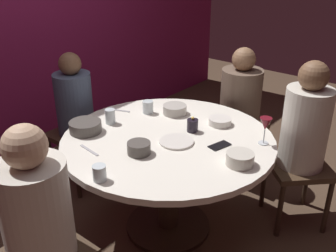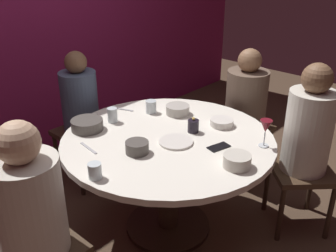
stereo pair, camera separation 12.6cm
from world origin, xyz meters
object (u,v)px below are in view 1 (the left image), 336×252
object	(u,v)px
bowl_serving_large	(220,121)
bowl_sauce_side	(139,148)
seated_diner_right	(240,99)
wine_glass	(265,125)
cup_by_left_diner	(99,173)
bowl_small_white	(240,159)
bowl_rice_portion	(85,127)
dinner_plate	(176,142)
cup_by_right_diner	(110,116)
bowl_salad_center	(175,109)
seated_diner_back	(75,106)
seated_diner_front_right	(305,129)
dining_table	(168,156)
cup_near_candle	(148,107)
candle_holder	(192,125)
cell_phone	(220,146)
seated_diner_left	(36,211)

from	to	relation	value
bowl_serving_large	bowl_sauce_side	size ratio (longest dim) A/B	1.12
seated_diner_right	wine_glass	world-z (taller)	seated_diner_right
cup_by_left_diner	bowl_serving_large	bearing A→B (deg)	-6.72
bowl_small_white	bowl_sauce_side	world-z (taller)	bowl_small_white
wine_glass	bowl_rice_portion	size ratio (longest dim) A/B	0.82
bowl_rice_portion	seated_diner_right	bearing A→B (deg)	-21.22
dinner_plate	cup_by_right_diner	distance (m)	0.54
bowl_salad_center	bowl_rice_portion	world-z (taller)	bowl_rice_portion
seated_diner_back	cup_by_right_diner	bearing A→B (deg)	-9.43
bowl_serving_large	seated_diner_front_right	bearing A→B (deg)	-61.29
dining_table	seated_diner_front_right	world-z (taller)	seated_diner_front_right
seated_diner_right	seated_diner_front_right	bearing A→B (deg)	65.70
seated_diner_right	cup_near_candle	bearing A→B (deg)	-26.56
bowl_rice_portion	candle_holder	bearing A→B (deg)	-50.38
seated_diner_right	bowl_sauce_side	distance (m)	1.22
candle_holder	cell_phone	xyz separation A→B (m)	(-0.07, -0.26, -0.04)
seated_diner_front_right	bowl_rice_portion	bearing A→B (deg)	-5.40
seated_diner_left	bowl_rice_portion	bearing A→B (deg)	34.14
wine_glass	bowl_small_white	size ratio (longest dim) A/B	1.11
bowl_serving_large	cup_by_right_diner	bearing A→B (deg)	127.56
bowl_sauce_side	cell_phone	bearing A→B (deg)	-40.25
dining_table	cup_by_right_diner	bearing A→B (deg)	100.62
seated_diner_right	bowl_small_white	size ratio (longest dim) A/B	7.15
candle_holder	bowl_rice_portion	size ratio (longest dim) A/B	0.50
bowl_sauce_side	cup_near_candle	distance (m)	0.61
seated_diner_front_right	bowl_salad_center	distance (m)	0.91
bowl_rice_portion	cup_by_right_diner	xyz separation A→B (m)	(0.20, -0.03, 0.02)
seated_diner_left	bowl_salad_center	bearing A→B (deg)	8.79
seated_diner_right	dinner_plate	world-z (taller)	seated_diner_right
dining_table	seated_diner_back	xyz separation A→B (m)	(0.00, 0.95, 0.11)
candle_holder	cup_by_right_diner	world-z (taller)	candle_holder
bowl_rice_portion	cup_by_left_diner	xyz separation A→B (m)	(-0.34, -0.51, 0.01)
cell_phone	bowl_serving_large	world-z (taller)	bowl_serving_large
cell_phone	candle_holder	bearing A→B (deg)	179.83
seated_diner_left	wine_glass	world-z (taller)	seated_diner_left
seated_diner_left	dinner_plate	world-z (taller)	seated_diner_left
candle_holder	dining_table	bearing A→B (deg)	157.57
seated_diner_right	seated_diner_front_right	world-z (taller)	seated_diner_front_right
dinner_plate	bowl_serving_large	bearing A→B (deg)	-9.24
seated_diner_right	cup_by_right_diner	xyz separation A→B (m)	(-1.03, 0.45, 0.08)
seated_diner_left	cup_by_left_diner	world-z (taller)	seated_diner_left
seated_diner_right	bowl_serving_large	distance (m)	0.59
seated_diner_right	bowl_small_white	world-z (taller)	seated_diner_right
bowl_salad_center	cup_by_right_diner	world-z (taller)	cup_by_right_diner
seated_diner_back	wine_glass	bearing A→B (deg)	11.83
cell_phone	bowl_rice_portion	bearing A→B (deg)	-140.00
cup_by_left_diner	cell_phone	bearing A→B (deg)	-21.74
seated_diner_left	cup_by_left_diner	bearing A→B (deg)	-5.74
seated_diner_back	seated_diner_right	size ratio (longest dim) A/B	1.00
cell_phone	bowl_sauce_side	size ratio (longest dim) A/B	0.99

